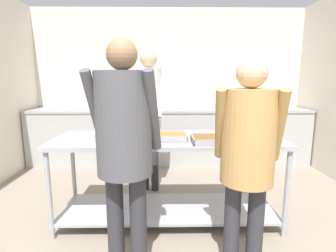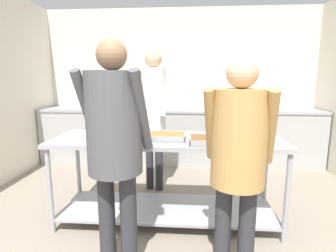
% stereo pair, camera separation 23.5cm
% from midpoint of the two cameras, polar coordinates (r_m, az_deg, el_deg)
% --- Properties ---
extents(wall_rear, '(4.85, 0.06, 2.65)m').
position_cam_midpoint_polar(wall_rear, '(4.81, 3.93, 8.88)').
color(wall_rear, beige).
rests_on(wall_rear, ground_plane).
extents(back_counter, '(4.69, 0.65, 0.93)m').
position_cam_midpoint_polar(back_counter, '(4.54, 3.77, -2.11)').
color(back_counter, '#A8A8A8').
rests_on(back_counter, ground_plane).
extents(serving_counter, '(2.22, 0.73, 0.87)m').
position_cam_midpoint_polar(serving_counter, '(2.64, 2.41, -8.51)').
color(serving_counter, '#9EA0A8').
rests_on(serving_counter, ground_plane).
extents(plate_stack, '(0.27, 0.27, 0.07)m').
position_cam_midpoint_polar(plate_stack, '(2.56, -15.94, -2.21)').
color(plate_stack, white).
rests_on(plate_stack, serving_counter).
extents(sauce_pan, '(0.38, 0.24, 0.09)m').
position_cam_midpoint_polar(sauce_pan, '(2.56, -7.57, -1.66)').
color(sauce_pan, '#9EA0A8').
rests_on(sauce_pan, serving_counter).
extents(serving_tray_roast, '(0.40, 0.28, 0.05)m').
position_cam_midpoint_polar(serving_tray_roast, '(2.50, 1.92, -2.35)').
color(serving_tray_roast, '#9EA0A8').
rests_on(serving_tray_roast, serving_counter).
extents(serving_tray_vegetables, '(0.45, 0.31, 0.05)m').
position_cam_midpoint_polar(serving_tray_vegetables, '(2.40, 12.78, -3.13)').
color(serving_tray_vegetables, '#9EA0A8').
rests_on(serving_tray_vegetables, serving_counter).
extents(broccoli_bowl, '(0.25, 0.25, 0.12)m').
position_cam_midpoint_polar(broccoli_bowl, '(2.80, 19.48, -1.25)').
color(broccoli_bowl, silver).
rests_on(broccoli_bowl, serving_counter).
extents(guest_serving_left, '(0.51, 0.39, 1.58)m').
position_cam_midpoint_polar(guest_serving_left, '(1.88, 18.61, -4.77)').
color(guest_serving_left, '#2D2D33').
rests_on(guest_serving_left, ground_plane).
extents(guest_serving_right, '(0.52, 0.39, 1.70)m').
position_cam_midpoint_polar(guest_serving_right, '(1.86, -8.04, -2.05)').
color(guest_serving_right, '#2D2D33').
rests_on(guest_serving_right, ground_plane).
extents(cook_behind_counter, '(0.46, 0.42, 1.78)m').
position_cam_midpoint_polar(cook_behind_counter, '(3.28, -1.04, 4.75)').
color(cook_behind_counter, '#2D2D33').
rests_on(cook_behind_counter, ground_plane).
extents(water_bottle, '(0.06, 0.06, 0.25)m').
position_cam_midpoint_polar(water_bottle, '(4.59, 19.23, 4.78)').
color(water_bottle, silver).
rests_on(water_bottle, back_counter).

